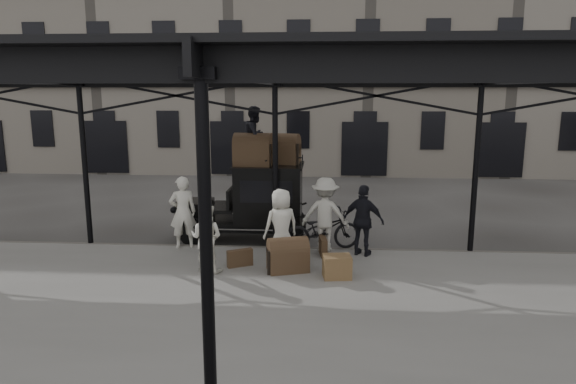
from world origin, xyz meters
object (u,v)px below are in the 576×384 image
object	(u,v)px
porter_left	(183,212)
steamer_trunk_platform	(288,257)
bicycle	(322,230)
steamer_trunk_roof_near	(253,152)
taxi	(258,199)
porter_official	(363,221)

from	to	relation	value
porter_left	steamer_trunk_platform	xyz separation A→B (m)	(2.83, -1.60, -0.61)
bicycle	steamer_trunk_roof_near	xyz separation A→B (m)	(-1.89, 1.01, 1.86)
taxi	bicycle	xyz separation A→B (m)	(1.80, -1.26, -0.52)
bicycle	steamer_trunk_platform	bearing A→B (deg)	135.58
bicycle	steamer_trunk_platform	xyz separation A→B (m)	(-0.76, -1.60, -0.21)
porter_official	bicycle	size ratio (longest dim) A/B	0.87
taxi	steamer_trunk_roof_near	world-z (taller)	steamer_trunk_roof_near
porter_left	bicycle	bearing A→B (deg)	159.61
porter_left	steamer_trunk_platform	bearing A→B (deg)	130.14
bicycle	steamer_trunk_roof_near	bearing A→B (deg)	42.82
porter_official	steamer_trunk_roof_near	world-z (taller)	steamer_trunk_roof_near
taxi	steamer_trunk_roof_near	size ratio (longest dim) A/B	3.64
porter_left	steamer_trunk_platform	size ratio (longest dim) A/B	2.10
porter_left	porter_official	bearing A→B (deg)	155.34
porter_left	steamer_trunk_roof_near	xyz separation A→B (m)	(1.71, 1.01, 1.46)
porter_official	bicycle	distance (m)	1.13
taxi	bicycle	size ratio (longest dim) A/B	1.79
steamer_trunk_roof_near	steamer_trunk_platform	xyz separation A→B (m)	(1.12, -2.61, -2.07)
porter_official	bicycle	world-z (taller)	porter_official
bicycle	steamer_trunk_roof_near	size ratio (longest dim) A/B	2.03
porter_left	steamer_trunk_roof_near	distance (m)	2.46
taxi	steamer_trunk_platform	size ratio (longest dim) A/B	4.08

